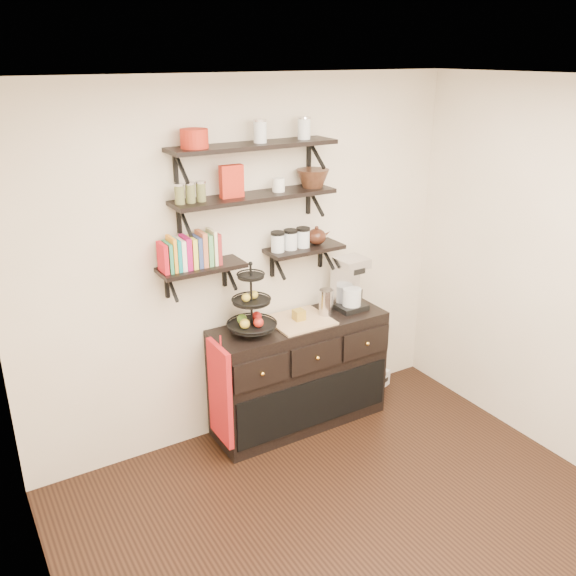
{
  "coord_description": "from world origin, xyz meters",
  "views": [
    {
      "loc": [
        -1.94,
        -2.09,
        2.82
      ],
      "look_at": [
        -0.01,
        1.15,
        1.36
      ],
      "focal_mm": 38.0,
      "sensor_mm": 36.0,
      "label": 1
    }
  ],
  "objects": [
    {
      "name": "floor",
      "position": [
        0.0,
        0.0,
        0.0
      ],
      "size": [
        3.5,
        3.5,
        0.0
      ],
      "primitive_type": "plane",
      "color": "black",
      "rests_on": "ground"
    },
    {
      "name": "ceiling",
      "position": [
        0.0,
        0.0,
        2.7
      ],
      "size": [
        3.5,
        3.5,
        0.02
      ],
      "primitive_type": "cube",
      "color": "white",
      "rests_on": "back_wall"
    },
    {
      "name": "back_wall",
      "position": [
        0.0,
        1.75,
        1.35
      ],
      "size": [
        3.5,
        0.02,
        2.7
      ],
      "primitive_type": "cube",
      "color": "white",
      "rests_on": "ground"
    },
    {
      "name": "left_wall",
      "position": [
        -1.75,
        0.0,
        1.35
      ],
      "size": [
        0.02,
        3.5,
        2.7
      ],
      "primitive_type": "cube",
      "color": "white",
      "rests_on": "ground"
    },
    {
      "name": "shelf_top",
      "position": [
        0.0,
        1.62,
        2.23
      ],
      "size": [
        1.2,
        0.27,
        0.23
      ],
      "color": "black",
      "rests_on": "back_wall"
    },
    {
      "name": "shelf_mid",
      "position": [
        0.0,
        1.62,
        1.88
      ],
      "size": [
        1.2,
        0.27,
        0.23
      ],
      "color": "black",
      "rests_on": "back_wall"
    },
    {
      "name": "shelf_low_left",
      "position": [
        -0.42,
        1.63,
        1.43
      ],
      "size": [
        0.6,
        0.25,
        0.23
      ],
      "color": "black",
      "rests_on": "back_wall"
    },
    {
      "name": "shelf_low_right",
      "position": [
        0.42,
        1.63,
        1.43
      ],
      "size": [
        0.6,
        0.25,
        0.23
      ],
      "color": "black",
      "rests_on": "back_wall"
    },
    {
      "name": "cookbooks",
      "position": [
        -0.47,
        1.63,
        1.57
      ],
      "size": [
        0.43,
        0.15,
        0.26
      ],
      "color": "red",
      "rests_on": "shelf_low_left"
    },
    {
      "name": "glass_canisters",
      "position": [
        0.3,
        1.63,
        1.51
      ],
      "size": [
        0.32,
        0.1,
        0.13
      ],
      "color": "silver",
      "rests_on": "shelf_low_right"
    },
    {
      "name": "sideboard",
      "position": [
        0.31,
        1.51,
        0.45
      ],
      "size": [
        1.4,
        0.5,
        0.92
      ],
      "color": "black",
      "rests_on": "floor"
    },
    {
      "name": "fruit_stand",
      "position": [
        -0.09,
        1.52,
        1.08
      ],
      "size": [
        0.36,
        0.36,
        0.53
      ],
      "rotation": [
        0.0,
        0.0,
        0.23
      ],
      "color": "black",
      "rests_on": "sideboard"
    },
    {
      "name": "candle",
      "position": [
        0.31,
        1.51,
        0.96
      ],
      "size": [
        0.08,
        0.08,
        0.08
      ],
      "primitive_type": "cube",
      "color": "olive",
      "rests_on": "sideboard"
    },
    {
      "name": "coffee_maker",
      "position": [
        0.79,
        1.54,
        1.1
      ],
      "size": [
        0.24,
        0.23,
        0.43
      ],
      "rotation": [
        0.0,
        0.0,
        0.03
      ],
      "color": "black",
      "rests_on": "sideboard"
    },
    {
      "name": "thermal_carafe",
      "position": [
        0.54,
        1.49,
        1.01
      ],
      "size": [
        0.11,
        0.11,
        0.22
      ],
      "primitive_type": "cylinder",
      "color": "silver",
      "rests_on": "sideboard"
    },
    {
      "name": "apron",
      "position": [
        -0.42,
        1.41,
        0.54
      ],
      "size": [
        0.04,
        0.32,
        0.76
      ],
      "primitive_type": "cube",
      "color": "red",
      "rests_on": "sideboard"
    },
    {
      "name": "radio",
      "position": [
        1.19,
        1.62,
        0.08
      ],
      "size": [
        0.3,
        0.23,
        0.16
      ],
      "rotation": [
        0.0,
        0.0,
        0.35
      ],
      "color": "silver",
      "rests_on": "floor"
    },
    {
      "name": "recipe_box",
      "position": [
        -0.17,
        1.61,
        2.01
      ],
      "size": [
        0.16,
        0.06,
        0.22
      ],
      "primitive_type": "cube",
      "rotation": [
        0.0,
        0.0,
        -0.02
      ],
      "color": "#AF2314",
      "rests_on": "shelf_mid"
    },
    {
      "name": "walnut_bowl",
      "position": [
        0.48,
        1.61,
        1.96
      ],
      "size": [
        0.24,
        0.24,
        0.13
      ],
      "primitive_type": null,
      "color": "black",
      "rests_on": "shelf_mid"
    },
    {
      "name": "ramekins",
      "position": [
        0.19,
        1.61,
        1.95
      ],
      "size": [
        0.09,
        0.09,
        0.1
      ],
      "primitive_type": "cylinder",
      "color": "white",
      "rests_on": "shelf_mid"
    },
    {
      "name": "teapot",
      "position": [
        0.53,
        1.63,
        1.52
      ],
      "size": [
        0.22,
        0.18,
        0.15
      ],
      "primitive_type": null,
      "rotation": [
        0.0,
        0.0,
        -0.21
      ],
      "color": "#33180F",
      "rests_on": "shelf_low_right"
    },
    {
      "name": "red_pot",
      "position": [
        -0.43,
        1.61,
        2.31
      ],
      "size": [
        0.18,
        0.18,
        0.12
      ],
      "primitive_type": "cylinder",
      "color": "#AF2314",
      "rests_on": "shelf_top"
    }
  ]
}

